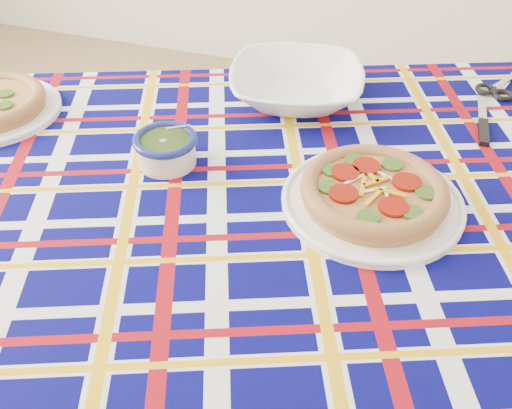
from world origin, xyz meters
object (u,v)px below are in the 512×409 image
(dining_table, at_px, (260,231))
(pesto_bowl, at_px, (166,147))
(serving_bowl, at_px, (296,85))
(main_focaccia_plate, at_px, (374,191))

(dining_table, xyz_separation_m, pesto_bowl, (-0.21, 0.05, 0.12))
(dining_table, height_order, serving_bowl, serving_bowl)
(main_focaccia_plate, xyz_separation_m, pesto_bowl, (-0.41, 0.00, 0.00))
(dining_table, distance_m, serving_bowl, 0.40)
(serving_bowl, bearing_deg, pesto_bowl, -117.83)
(dining_table, xyz_separation_m, serving_bowl, (-0.04, 0.38, 0.12))
(pesto_bowl, bearing_deg, dining_table, -13.54)
(main_focaccia_plate, distance_m, pesto_bowl, 0.41)
(main_focaccia_plate, relative_size, pesto_bowl, 2.67)
(dining_table, bearing_deg, main_focaccia_plate, -8.18)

